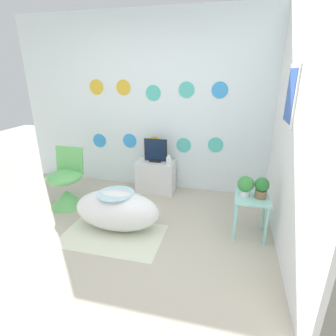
% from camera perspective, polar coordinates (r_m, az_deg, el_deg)
% --- Properties ---
extents(ground_plane, '(12.00, 12.00, 0.00)m').
position_cam_1_polar(ground_plane, '(2.76, -15.22, -20.64)').
color(ground_plane, '#BCB29E').
extents(wall_back_dotted, '(4.40, 0.05, 2.60)m').
position_cam_1_polar(wall_back_dotted, '(4.05, -2.69, 13.45)').
color(wall_back_dotted, white).
rests_on(wall_back_dotted, ground_plane).
extents(wall_right, '(0.06, 3.06, 2.60)m').
position_cam_1_polar(wall_right, '(2.91, 25.46, 8.99)').
color(wall_right, white).
rests_on(wall_right, ground_plane).
extents(rug, '(1.16, 0.71, 0.01)m').
position_cam_1_polar(rug, '(3.18, -11.98, -14.14)').
color(rug, silver).
rests_on(rug, ground_plane).
extents(bathtub, '(1.03, 0.52, 0.47)m').
position_cam_1_polar(bathtub, '(3.19, -11.02, -8.93)').
color(bathtub, white).
rests_on(bathtub, ground_plane).
extents(chair, '(0.47, 0.47, 0.81)m').
position_cam_1_polar(chair, '(3.88, -21.35, -3.93)').
color(chair, '#66C166').
rests_on(chair, ground_plane).
extents(tv_cabinet, '(0.58, 0.34, 0.49)m').
position_cam_1_polar(tv_cabinet, '(4.09, -2.64, -1.77)').
color(tv_cabinet, silver).
rests_on(tv_cabinet, ground_plane).
extents(tv, '(0.35, 0.12, 0.35)m').
position_cam_1_polar(tv, '(3.96, -2.72, 3.63)').
color(tv, black).
rests_on(tv, tv_cabinet).
extents(vase, '(0.08, 0.08, 0.15)m').
position_cam_1_polar(vase, '(3.83, 0.17, 1.58)').
color(vase, white).
rests_on(vase, tv_cabinet).
extents(side_table, '(0.37, 0.36, 0.48)m').
position_cam_1_polar(side_table, '(3.08, 17.68, -7.73)').
color(side_table, '#99E0D8').
rests_on(side_table, ground_plane).
extents(potted_plant_left, '(0.18, 0.18, 0.23)m').
position_cam_1_polar(potted_plant_left, '(2.99, 16.53, -3.57)').
color(potted_plant_left, white).
rests_on(potted_plant_left, side_table).
extents(potted_plant_right, '(0.16, 0.16, 0.23)m').
position_cam_1_polar(potted_plant_right, '(3.01, 19.71, -3.94)').
color(potted_plant_right, '#8C6B4C').
rests_on(potted_plant_right, side_table).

